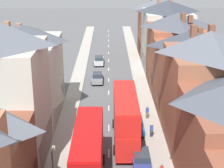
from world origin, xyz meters
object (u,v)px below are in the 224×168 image
Objects in this scene: double_decker_bus_lead at (88,156)px; car_near_silver at (136,125)px; car_parked_left_a at (99,60)px; pedestrian_far_left at (147,112)px; double_decker_bus_mid_street at (125,117)px; pedestrian_mid_right at (152,129)px; car_near_blue at (141,159)px; car_mid_black at (97,78)px.

double_decker_bus_lead is 11.66m from car_near_silver.
car_parked_left_a is 25.60m from pedestrian_far_left.
car_near_silver is at bearing -115.94° from pedestrian_far_left.
pedestrian_far_left reaches higher than car_near_silver.
double_decker_bus_mid_street is 6.71× the size of pedestrian_mid_right.
car_near_silver is at bearing 90.00° from car_near_blue.
car_mid_black is at bearing 100.94° from car_near_blue.
double_decker_bus_lead reaches higher than car_mid_black.
car_mid_black is at bearing -90.00° from car_parked_left_a.
double_decker_bus_lead is at bearing -126.59° from pedestrian_mid_right.
double_decker_bus_lead reaches higher than pedestrian_far_left.
car_near_silver is 3.77m from pedestrian_far_left.
pedestrian_far_left is at bearing -65.44° from car_mid_black.
car_near_silver is 2.43× the size of pedestrian_mid_right.
double_decker_bus_mid_street is at bearing -117.90° from pedestrian_far_left.
double_decker_bus_mid_street reaches higher than pedestrian_far_left.
double_decker_bus_mid_street is 5.94m from car_near_blue.
double_decker_bus_lead is 2.51× the size of car_near_blue.
double_decker_bus_lead is 15.36m from pedestrian_far_left.
double_decker_bus_mid_street is 20.33m from car_mid_black.
double_decker_bus_lead is 2.51× the size of car_parked_left_a.
double_decker_bus_lead is 11.12m from pedestrian_mid_right.
car_near_silver reaches higher than car_parked_left_a.
car_near_silver is (1.31, 2.20, -1.97)m from double_decker_bus_mid_street.
car_near_blue is 1.00× the size of car_parked_left_a.
car_near_silver reaches higher than car_near_blue.
car_near_silver is 28.56m from car_parked_left_a.
pedestrian_mid_right is (1.63, -1.58, 0.19)m from car_near_silver.
car_near_silver is at bearing 64.70° from double_decker_bus_lead.
car_near_blue is at bearing -76.47° from double_decker_bus_mid_street.
double_decker_bus_lead is at bearing -90.02° from car_mid_black.
pedestrian_far_left reaches higher than car_near_blue.
double_decker_bus_mid_street reaches higher than car_parked_left_a.
car_near_silver is (0.00, 7.64, 0.01)m from car_near_blue.
double_decker_bus_mid_street is 2.76× the size of car_near_silver.
pedestrian_far_left is at bearing -75.18° from car_parked_left_a.
pedestrian_mid_right is 4.96m from pedestrian_far_left.
double_decker_bus_lead is 5.96m from car_near_blue.
car_parked_left_a is 10.42m from car_mid_black.
car_parked_left_a is (-4.90, 28.14, -0.04)m from car_near_silver.
double_decker_bus_mid_street is at bearing 103.53° from car_near_blue.
pedestrian_mid_right is at bearing -77.60° from car_parked_left_a.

